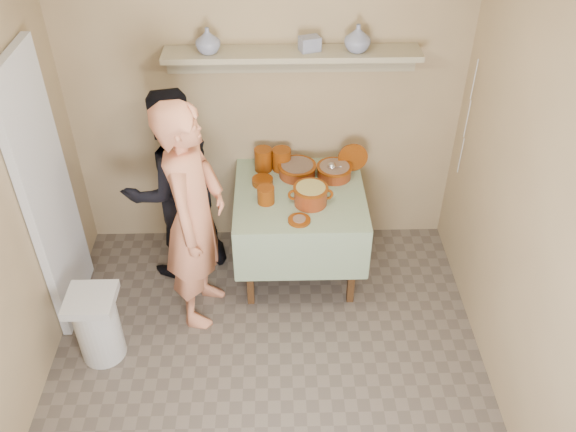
{
  "coord_description": "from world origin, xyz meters",
  "views": [
    {
      "loc": [
        0.07,
        -2.4,
        3.41
      ],
      "look_at": [
        0.15,
        0.75,
        0.95
      ],
      "focal_mm": 38.0,
      "sensor_mm": 36.0,
      "label": 1
    }
  ],
  "objects_px": {
    "person_cook": "(194,217)",
    "trash_bin": "(98,325)",
    "serving_table": "(300,205)",
    "person_helper": "(172,187)",
    "cazuela_rice": "(311,194)"
  },
  "relations": [
    {
      "from": "person_cook",
      "to": "trash_bin",
      "type": "xyz_separation_m",
      "value": [
        -0.67,
        -0.43,
        -0.59
      ]
    },
    {
      "from": "serving_table",
      "to": "trash_bin",
      "type": "distance_m",
      "value": 1.68
    },
    {
      "from": "person_helper",
      "to": "serving_table",
      "type": "xyz_separation_m",
      "value": [
        0.95,
        -0.06,
        -0.14
      ]
    },
    {
      "from": "person_cook",
      "to": "serving_table",
      "type": "height_order",
      "value": "person_cook"
    },
    {
      "from": "person_helper",
      "to": "trash_bin",
      "type": "bearing_deg",
      "value": 31.53
    },
    {
      "from": "person_cook",
      "to": "cazuela_rice",
      "type": "distance_m",
      "value": 0.85
    },
    {
      "from": "person_cook",
      "to": "person_helper",
      "type": "bearing_deg",
      "value": 34.3
    },
    {
      "from": "trash_bin",
      "to": "person_cook",
      "type": "bearing_deg",
      "value": 32.55
    },
    {
      "from": "person_helper",
      "to": "serving_table",
      "type": "bearing_deg",
      "value": 143.78
    },
    {
      "from": "person_cook",
      "to": "serving_table",
      "type": "distance_m",
      "value": 0.88
    },
    {
      "from": "serving_table",
      "to": "person_helper",
      "type": "bearing_deg",
      "value": 176.18
    },
    {
      "from": "person_cook",
      "to": "serving_table",
      "type": "xyz_separation_m",
      "value": [
        0.73,
        0.43,
        -0.23
      ]
    },
    {
      "from": "cazuela_rice",
      "to": "trash_bin",
      "type": "height_order",
      "value": "cazuela_rice"
    },
    {
      "from": "trash_bin",
      "to": "cazuela_rice",
      "type": "bearing_deg",
      "value": 25.81
    },
    {
      "from": "trash_bin",
      "to": "person_helper",
      "type": "bearing_deg",
      "value": 63.93
    }
  ]
}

